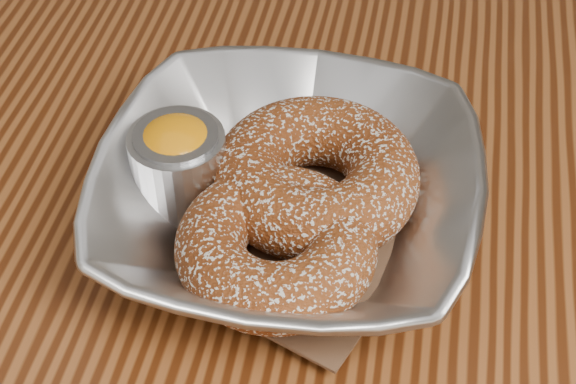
% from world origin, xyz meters
% --- Properties ---
extents(table, '(1.20, 0.80, 0.75)m').
position_xyz_m(table, '(0.00, 0.00, 0.65)').
color(table, brown).
rests_on(table, ground_plane).
extents(serving_bowl, '(0.21, 0.21, 0.05)m').
position_xyz_m(serving_bowl, '(0.10, -0.01, 0.78)').
color(serving_bowl, '#BBBDC2').
rests_on(serving_bowl, table).
extents(parchment, '(0.19, 0.19, 0.00)m').
position_xyz_m(parchment, '(0.10, -0.01, 0.76)').
color(parchment, brown).
rests_on(parchment, table).
extents(donut_back, '(0.13, 0.13, 0.04)m').
position_xyz_m(donut_back, '(0.11, 0.00, 0.78)').
color(donut_back, maroon).
rests_on(donut_back, parchment).
extents(donut_front, '(0.13, 0.13, 0.04)m').
position_xyz_m(donut_front, '(0.10, -0.05, 0.78)').
color(donut_front, maroon).
rests_on(donut_front, parchment).
extents(ramekin, '(0.05, 0.05, 0.05)m').
position_xyz_m(ramekin, '(0.04, -0.00, 0.79)').
color(ramekin, '#BBBDC2').
rests_on(ramekin, table).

